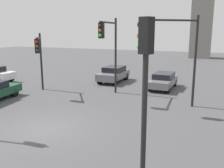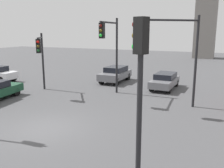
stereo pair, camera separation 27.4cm
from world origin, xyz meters
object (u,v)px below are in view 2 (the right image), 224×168
(traffic_light_2, at_px, (140,75))
(traffic_light_3, at_px, (173,44))
(car_4, at_px, (165,80))
(car_3, at_px, (115,74))
(traffic_light_1, at_px, (41,52))
(traffic_light_4, at_px, (110,42))

(traffic_light_2, relative_size, traffic_light_3, 0.90)
(traffic_light_3, relative_size, car_4, 1.40)
(traffic_light_2, relative_size, car_3, 1.24)
(traffic_light_1, relative_size, car_3, 1.11)
(car_3, bearing_deg, car_4, 79.60)
(traffic_light_1, height_order, traffic_light_2, traffic_light_2)
(traffic_light_1, bearing_deg, car_4, 88.58)
(traffic_light_2, height_order, car_3, traffic_light_2)
(traffic_light_1, height_order, car_4, traffic_light_1)
(traffic_light_3, xyz_separation_m, car_4, (-1.55, 5.43, -3.37))
(traffic_light_1, distance_m, car_4, 10.38)
(traffic_light_4, xyz_separation_m, car_4, (3.06, 4.35, -3.31))
(traffic_light_2, distance_m, traffic_light_4, 11.09)
(traffic_light_4, height_order, car_4, traffic_light_4)
(traffic_light_3, bearing_deg, car_4, -113.30)
(traffic_light_2, height_order, car_4, traffic_light_2)
(traffic_light_1, relative_size, traffic_light_3, 0.81)
(car_3, bearing_deg, traffic_light_4, 20.36)
(traffic_light_1, height_order, traffic_light_4, traffic_light_4)
(traffic_light_3, bearing_deg, car_3, -83.46)
(traffic_light_3, relative_size, traffic_light_4, 1.00)
(traffic_light_2, relative_size, car_4, 1.26)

